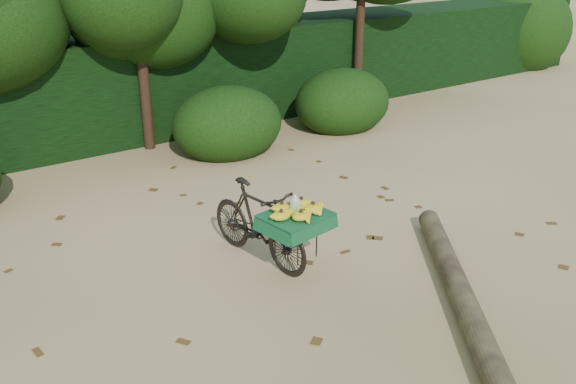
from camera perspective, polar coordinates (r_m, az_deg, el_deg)
ground at (r=6.42m, az=2.32°, el=-9.16°), size 80.00×80.00×0.00m
vendor_bicycle at (r=6.75m, az=-2.69°, el=-2.90°), size 0.77×1.70×0.93m
fallen_log at (r=6.40m, az=15.76°, el=-8.93°), size 2.24×2.85×0.24m
hedge_backdrop at (r=11.39m, az=-17.55°, el=9.10°), size 26.00×1.80×1.80m
tree_row at (r=10.25m, az=-20.30°, el=13.63°), size 14.50×2.00×4.00m
bush_clumps at (r=9.87m, az=-10.70°, el=5.03°), size 8.80×1.70×0.90m
leaf_litter at (r=6.87m, az=-1.00°, el=-6.78°), size 7.00×7.30×0.01m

